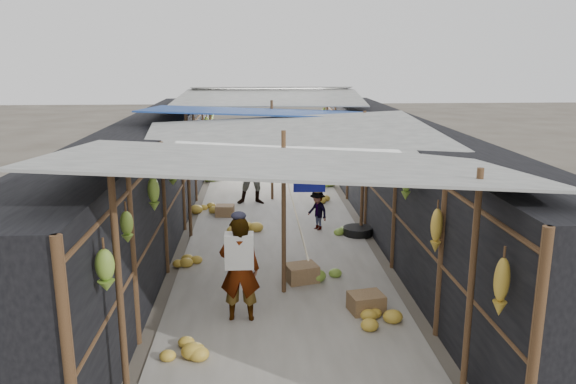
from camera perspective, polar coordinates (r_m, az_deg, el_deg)
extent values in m
cube|color=#9E998E|center=(12.37, -1.25, -3.62)|extent=(3.60, 16.00, 0.02)
cube|color=black|center=(12.29, -13.96, 1.35)|extent=(1.40, 15.00, 2.30)
cube|color=black|center=(12.47, 11.22, 1.67)|extent=(1.40, 15.00, 2.30)
cube|color=#99744E|center=(9.45, 1.39, -8.27)|extent=(0.60, 0.53, 0.30)
cube|color=#99744E|center=(8.47, 7.94, -11.12)|extent=(0.55, 0.48, 0.29)
cube|color=#99744E|center=(13.29, -6.42, -1.92)|extent=(0.45, 0.37, 0.27)
cylinder|color=black|center=(11.92, 7.08, -3.99)|extent=(0.60, 0.60, 0.18)
imported|color=silver|center=(7.95, -4.93, -7.83)|extent=(0.58, 0.39, 1.54)
imported|color=#1E4D96|center=(14.17, -3.48, 2.34)|extent=(0.90, 0.71, 1.82)
imported|color=#44403B|center=(12.10, 3.01, -1.91)|extent=(0.59, 0.65, 0.88)
cylinder|color=brown|center=(5.98, -16.70, -10.36)|extent=(0.07, 0.07, 2.60)
cylinder|color=brown|center=(6.22, 18.07, -9.49)|extent=(0.07, 0.07, 2.60)
cylinder|color=brown|center=(8.65, -0.44, -2.30)|extent=(0.07, 0.07, 2.60)
cylinder|color=brown|center=(11.64, -10.08, 1.63)|extent=(0.07, 0.07, 2.60)
cylinder|color=brown|center=(11.77, 7.61, 1.85)|extent=(0.07, 0.07, 2.60)
cylinder|color=brown|center=(14.51, -1.64, 4.18)|extent=(0.07, 0.07, 2.60)
cylinder|color=brown|center=(17.53, -7.86, 5.69)|extent=(0.07, 0.07, 2.60)
cylinder|color=brown|center=(17.61, 3.96, 5.82)|extent=(0.07, 0.07, 2.60)
cube|color=#A1A19B|center=(6.43, 0.44, 3.12)|extent=(5.21, 3.19, 0.52)
cube|color=#A1A19B|center=(9.62, 0.38, 5.71)|extent=(5.23, 3.73, 0.50)
cube|color=navy|center=(12.87, -1.92, 8.14)|extent=(5.40, 3.60, 0.41)
cube|color=#A1A19B|center=(16.16, -1.86, 9.61)|extent=(5.37, 3.66, 0.27)
cube|color=#A1A19B|center=(18.55, -1.75, 10.43)|extent=(5.00, 1.99, 0.24)
cylinder|color=brown|center=(12.03, -10.91, 5.61)|extent=(0.06, 15.00, 0.06)
cylinder|color=brown|center=(12.16, 8.21, 5.80)|extent=(0.06, 15.00, 0.06)
cylinder|color=gray|center=(11.93, -1.30, 5.78)|extent=(0.02, 15.00, 0.02)
cube|color=#1A22AE|center=(9.60, 2.20, 1.89)|extent=(0.55, 0.03, 0.65)
cube|color=white|center=(13.98, -0.01, 5.80)|extent=(0.60, 0.03, 0.55)
cube|color=#AD231A|center=(10.68, 3.91, 3.21)|extent=(0.50, 0.03, 0.60)
cube|color=#20189D|center=(12.12, -3.00, 4.46)|extent=(0.70, 0.03, 0.60)
ellipsoid|color=olive|center=(5.72, -18.08, -7.57)|extent=(0.19, 0.16, 0.44)
ellipsoid|color=olive|center=(6.58, -16.06, -3.45)|extent=(0.15, 0.13, 0.38)
ellipsoid|color=olive|center=(8.22, -13.48, -0.21)|extent=(0.17, 0.14, 0.50)
ellipsoid|color=olive|center=(10.03, -11.65, 1.68)|extent=(0.16, 0.14, 0.37)
ellipsoid|color=olive|center=(11.67, -10.49, 3.09)|extent=(0.19, 0.16, 0.58)
ellipsoid|color=olive|center=(12.73, -9.91, 4.28)|extent=(0.15, 0.13, 0.44)
ellipsoid|color=olive|center=(14.11, -9.29, 5.53)|extent=(0.18, 0.15, 0.55)
ellipsoid|color=olive|center=(16.08, -8.56, 5.74)|extent=(0.15, 0.13, 0.54)
ellipsoid|color=olive|center=(17.09, -8.27, 6.84)|extent=(0.17, 0.14, 0.45)
ellipsoid|color=olive|center=(18.88, -7.82, 7.81)|extent=(0.20, 0.17, 0.43)
ellipsoid|color=gold|center=(5.73, 20.84, -9.02)|extent=(0.15, 0.13, 0.59)
ellipsoid|color=gold|center=(7.44, 14.84, -3.82)|extent=(0.15, 0.13, 0.60)
ellipsoid|color=olive|center=(8.78, 11.92, 0.87)|extent=(0.16, 0.14, 0.54)
ellipsoid|color=olive|center=(10.19, 9.77, 2.16)|extent=(0.18, 0.15, 0.44)
ellipsoid|color=olive|center=(11.75, 8.01, 3.50)|extent=(0.14, 0.12, 0.51)
ellipsoid|color=olive|center=(12.82, 7.06, 3.96)|extent=(0.20, 0.17, 0.56)
ellipsoid|color=gold|center=(14.76, 5.69, 6.04)|extent=(0.19, 0.16, 0.54)
ellipsoid|color=olive|center=(15.65, 5.17, 6.42)|extent=(0.15, 0.13, 0.41)
ellipsoid|color=olive|center=(17.17, 4.42, 6.52)|extent=(0.16, 0.14, 0.37)
ellipsoid|color=olive|center=(19.04, 3.66, 7.75)|extent=(0.16, 0.13, 0.55)
ellipsoid|color=gold|center=(7.37, -11.31, -15.12)|extent=(0.65, 0.55, 0.33)
ellipsoid|color=gold|center=(8.16, 9.51, -12.31)|extent=(0.53, 0.45, 0.27)
ellipsoid|color=gold|center=(10.29, -10.35, -6.65)|extent=(0.59, 0.50, 0.30)
ellipsoid|color=gold|center=(13.75, -8.45, -1.45)|extent=(0.55, 0.46, 0.27)
ellipsoid|color=olive|center=(16.25, 3.89, 1.02)|extent=(0.57, 0.48, 0.28)
ellipsoid|color=gold|center=(14.41, 4.38, -0.47)|extent=(0.72, 0.61, 0.36)
ellipsoid|color=gold|center=(12.03, -4.41, -3.47)|extent=(0.59, 0.50, 0.29)
ellipsoid|color=olive|center=(11.97, 5.00, -3.66)|extent=(0.53, 0.45, 0.27)
ellipsoid|color=olive|center=(17.07, -7.56, 1.47)|extent=(0.49, 0.42, 0.25)
ellipsoid|color=olive|center=(9.39, 3.89, -8.51)|extent=(0.57, 0.48, 0.28)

